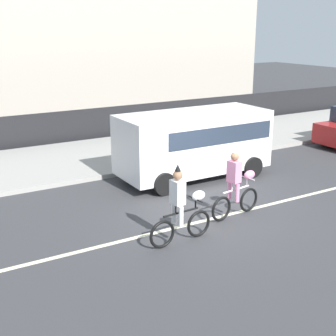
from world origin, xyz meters
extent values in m
plane|color=#38383A|center=(0.00, 0.00, 0.00)|extent=(80.00, 80.00, 0.00)
cube|color=beige|center=(0.00, -0.50, 0.00)|extent=(36.00, 0.14, 0.01)
cube|color=#9E9B93|center=(0.00, 6.50, 0.07)|extent=(60.00, 5.00, 0.15)
cube|color=black|center=(0.00, 9.40, 0.70)|extent=(40.00, 0.08, 1.40)
cube|color=#B2A899|center=(-0.45, 18.00, 3.83)|extent=(28.00, 8.00, 7.65)
torus|color=black|center=(-1.05, -1.21, 0.33)|extent=(0.67, 0.12, 0.67)
torus|color=black|center=(-2.10, -1.28, 0.33)|extent=(0.67, 0.12, 0.67)
cylinder|color=black|center=(-1.57, -1.24, 0.75)|extent=(0.97, 0.12, 0.05)
cylinder|color=black|center=(-1.72, -1.25, 0.84)|extent=(0.04, 0.04, 0.18)
cylinder|color=black|center=(-1.15, -1.21, 0.86)|extent=(0.04, 0.04, 0.23)
cylinder|color=black|center=(-1.15, -1.21, 0.98)|extent=(0.07, 0.50, 0.03)
ellipsoid|color=white|center=(-1.07, -1.21, 1.05)|extent=(0.37, 0.23, 0.24)
cube|color=white|center=(-1.67, -1.25, 1.26)|extent=(0.26, 0.34, 0.56)
sphere|color=#9E7051|center=(-1.67, -1.25, 1.66)|extent=(0.22, 0.22, 0.22)
cone|color=black|center=(-1.67, -1.25, 1.84)|extent=(0.14, 0.14, 0.16)
cylinder|color=white|center=(-1.66, -1.39, 0.71)|extent=(0.11, 0.11, 0.48)
cylinder|color=white|center=(-1.68, -1.11, 0.71)|extent=(0.11, 0.11, 0.48)
torus|color=black|center=(1.02, -0.58, 0.33)|extent=(0.67, 0.17, 0.67)
torus|color=black|center=(-0.02, -0.73, 0.33)|extent=(0.67, 0.17, 0.67)
cylinder|color=silver|center=(0.50, -0.65, 0.75)|extent=(0.96, 0.19, 0.05)
cylinder|color=silver|center=(0.35, -0.68, 0.84)|extent=(0.04, 0.04, 0.18)
cylinder|color=silver|center=(0.91, -0.59, 0.86)|extent=(0.04, 0.04, 0.23)
cylinder|color=silver|center=(0.91, -0.59, 0.98)|extent=(0.10, 0.50, 0.03)
ellipsoid|color=pink|center=(1.00, -0.58, 1.05)|extent=(0.39, 0.25, 0.24)
cube|color=pink|center=(0.40, -0.67, 1.26)|extent=(0.28, 0.35, 0.56)
sphere|color=#9E7051|center=(0.40, -0.67, 1.66)|extent=(0.22, 0.22, 0.22)
cone|color=silver|center=(0.40, -0.67, 1.84)|extent=(0.14, 0.14, 0.16)
cylinder|color=pink|center=(0.42, -0.81, 0.71)|extent=(0.11, 0.11, 0.48)
cylinder|color=pink|center=(0.38, -0.53, 0.71)|extent=(0.11, 0.11, 0.48)
cube|color=white|center=(1.39, 2.70, 1.23)|extent=(5.00, 2.00, 1.90)
cube|color=#283342|center=(1.79, 2.70, 1.58)|extent=(3.90, 2.02, 0.56)
cylinder|color=black|center=(3.09, 1.70, 0.35)|extent=(0.70, 0.22, 0.70)
cylinder|color=black|center=(3.09, 3.70, 0.35)|extent=(0.70, 0.22, 0.70)
cylinder|color=black|center=(-0.31, 1.70, 0.35)|extent=(0.70, 0.22, 0.70)
cylinder|color=black|center=(-0.31, 3.70, 0.35)|extent=(0.70, 0.22, 0.70)
cylinder|color=black|center=(8.70, 3.64, 0.30)|extent=(0.60, 0.20, 0.60)
camera|label=1|loc=(-6.90, -9.66, 4.85)|focal=50.00mm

